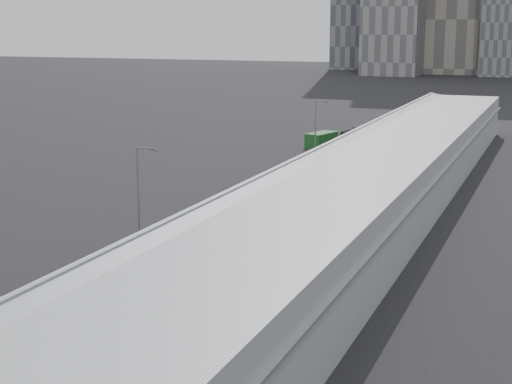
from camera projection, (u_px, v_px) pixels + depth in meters
The scene contains 16 objects.
sidewalk at pixel (310, 237), 73.02m from camera, with size 10.00×170.00×0.12m, color gray.
lane_line at pixel (208, 227), 76.80m from camera, with size 0.12×160.00×0.02m, color gold.
depot at pixel (353, 204), 70.86m from camera, with size 12.45×160.40×7.20m.
bus_1 at pixel (16, 344), 44.31m from camera, with size 4.15×13.89×4.00m.
bus_2 at pixel (132, 277), 56.08m from camera, with size 3.92×14.20×4.10m.
bus_3 at pixel (213, 231), 69.63m from camera, with size 3.65×12.22×3.52m.
bus_4 at pixel (272, 200), 81.25m from camera, with size 3.02×13.48×3.92m.
bus_5 at pixel (315, 174), 96.03m from camera, with size 3.39×12.52×3.62m.
bus_6 at pixel (342, 160), 106.47m from camera, with size 3.53×12.33×3.55m.
tree_1 at pixel (180, 249), 55.63m from camera, with size 2.56×2.56×5.13m.
tree_2 at pixel (290, 196), 75.68m from camera, with size 1.40×1.40×4.02m.
tree_3 at pixel (344, 156), 94.66m from camera, with size 2.12×2.12×4.96m.
street_lamp_near at pixel (140, 190), 68.37m from camera, with size 2.04×0.22×9.11m.
street_lamp_far at pixel (317, 125), 115.11m from camera, with size 2.04×0.22×8.70m.
shipping_container at pixel (321, 140), 127.34m from camera, with size 2.71×6.05×2.32m, color #144216.
suv at pixel (354, 132), 138.38m from camera, with size 2.74×5.95×1.65m, color black.
Camera 1 is at (30.21, -12.47, 19.37)m, focal length 55.00 mm.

